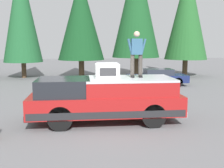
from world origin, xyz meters
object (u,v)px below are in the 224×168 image
at_px(pickup_truck, 106,99).
at_px(parked_car_navy, 157,77).
at_px(compressor_unit, 107,71).
at_px(person_on_truck_bed, 137,53).

bearing_deg(pickup_truck, parked_car_navy, -26.72).
xyz_separation_m(compressor_unit, person_on_truck_bed, (0.17, -1.10, 0.62)).
bearing_deg(parked_car_navy, person_on_truck_bed, 159.47).
bearing_deg(person_on_truck_bed, compressor_unit, 98.90).
height_order(compressor_unit, person_on_truck_bed, person_on_truck_bed).
height_order(pickup_truck, person_on_truck_bed, person_on_truck_bed).
xyz_separation_m(pickup_truck, parked_car_navy, (8.70, -4.38, -0.29)).
bearing_deg(compressor_unit, parked_car_navy, -26.22).
relative_size(pickup_truck, compressor_unit, 6.60).
relative_size(compressor_unit, parked_car_navy, 0.20).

